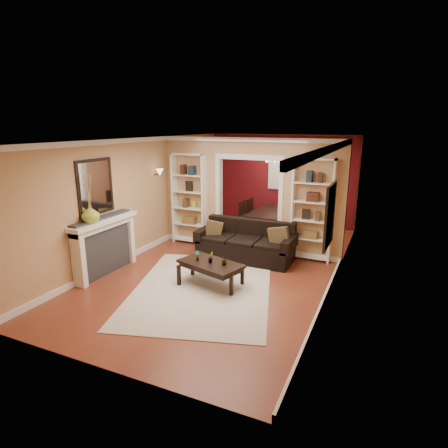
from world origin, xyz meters
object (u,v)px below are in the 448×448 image
at_px(bookshelf_right, 312,210).
at_px(coffee_table, 211,274).
at_px(bookshelf_left, 189,199).
at_px(dining_table, 272,222).
at_px(sofa, 245,241).
at_px(fireplace, 106,247).

bearing_deg(bookshelf_right, coffee_table, -123.39).
height_order(bookshelf_left, dining_table, bookshelf_left).
xyz_separation_m(sofa, bookshelf_right, (1.35, 0.58, 0.72)).
height_order(bookshelf_right, fireplace, bookshelf_right).
bearing_deg(sofa, dining_table, 91.93).
distance_m(sofa, bookshelf_right, 1.63).
xyz_separation_m(sofa, dining_table, (-0.08, 2.34, -0.12)).
bearing_deg(bookshelf_right, bookshelf_left, 180.00).
distance_m(coffee_table, bookshelf_left, 2.89).
bearing_deg(fireplace, sofa, 40.36).
bearing_deg(dining_table, bookshelf_right, -141.08).
relative_size(sofa, coffee_table, 1.83).
distance_m(coffee_table, fireplace, 2.26).
bearing_deg(bookshelf_right, sofa, -156.68).
bearing_deg(sofa, bookshelf_left, 161.71).
bearing_deg(coffee_table, bookshelf_left, 144.04).
xyz_separation_m(coffee_table, bookshelf_right, (1.44, 2.18, 0.92)).
relative_size(coffee_table, dining_table, 0.68).
relative_size(bookshelf_right, dining_table, 1.30).
distance_m(sofa, fireplace, 3.01).
bearing_deg(fireplace, bookshelf_right, 34.80).
xyz_separation_m(sofa, fireplace, (-2.29, -1.95, 0.15)).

